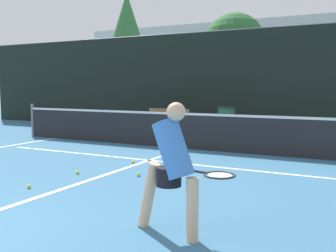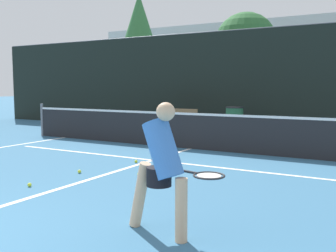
# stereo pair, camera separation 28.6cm
# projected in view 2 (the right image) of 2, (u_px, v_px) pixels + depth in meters

# --- Properties ---
(court_service_line) EXTENTS (8.25, 0.10, 0.01)m
(court_service_line) POSITION_uv_depth(u_px,v_px,m) (153.00, 160.00, 8.73)
(court_service_line) COLOR white
(court_service_line) RESTS_ON ground
(court_center_mark) EXTENTS (0.10, 7.29, 0.01)m
(court_center_mark) POSITION_uv_depth(u_px,v_px,m) (101.00, 176.00, 7.20)
(court_center_mark) COLOR white
(court_center_mark) RESTS_ON ground
(net) EXTENTS (11.09, 0.09, 1.07)m
(net) POSITION_uv_depth(u_px,v_px,m) (190.00, 129.00, 10.30)
(net) COLOR slate
(net) RESTS_ON ground
(fence_back) EXTENTS (24.00, 0.06, 3.62)m
(fence_back) POSITION_uv_depth(u_px,v_px,m) (244.00, 82.00, 13.74)
(fence_back) COLOR black
(fence_back) RESTS_ON ground
(player_practicing) EXTENTS (1.21, 0.50, 1.48)m
(player_practicing) POSITION_uv_depth(u_px,v_px,m) (163.00, 164.00, 4.26)
(player_practicing) COLOR #DBAD84
(player_practicing) RESTS_ON ground
(tennis_ball_scattered_0) EXTENTS (0.07, 0.07, 0.07)m
(tennis_ball_scattered_0) POSITION_uv_depth(u_px,v_px,m) (136.00, 161.00, 8.43)
(tennis_ball_scattered_0) COLOR #D1E033
(tennis_ball_scattered_0) RESTS_ON ground
(tennis_ball_scattered_1) EXTENTS (0.07, 0.07, 0.07)m
(tennis_ball_scattered_1) POSITION_uv_depth(u_px,v_px,m) (139.00, 174.00, 7.21)
(tennis_ball_scattered_1) COLOR #D1E033
(tennis_ball_scattered_1) RESTS_ON ground
(tennis_ball_scattered_3) EXTENTS (0.07, 0.07, 0.07)m
(tennis_ball_scattered_3) POSITION_uv_depth(u_px,v_px,m) (30.00, 185.00, 6.43)
(tennis_ball_scattered_3) COLOR #D1E033
(tennis_ball_scattered_3) RESTS_ON ground
(tennis_ball_scattered_4) EXTENTS (0.07, 0.07, 0.07)m
(tennis_ball_scattered_4) POSITION_uv_depth(u_px,v_px,m) (79.00, 171.00, 7.43)
(tennis_ball_scattered_4) COLOR #D1E033
(tennis_ball_scattered_4) RESTS_ON ground
(courtside_bench) EXTENTS (1.56, 0.44, 0.86)m
(courtside_bench) POSITION_uv_depth(u_px,v_px,m) (176.00, 120.00, 13.73)
(courtside_bench) COLOR olive
(courtside_bench) RESTS_ON ground
(trash_bin) EXTENTS (0.58, 0.58, 0.99)m
(trash_bin) POSITION_uv_depth(u_px,v_px,m) (234.00, 122.00, 12.63)
(trash_bin) COLOR #28603D
(trash_bin) RESTS_ON ground
(parked_car) EXTENTS (1.70, 4.66, 1.33)m
(parked_car) POSITION_uv_depth(u_px,v_px,m) (176.00, 109.00, 18.90)
(parked_car) COLOR silver
(parked_car) RESTS_ON ground
(tree_west) EXTENTS (2.87, 2.87, 5.05)m
(tree_west) POSITION_uv_depth(u_px,v_px,m) (246.00, 44.00, 18.22)
(tree_west) COLOR brown
(tree_west) RESTS_ON ground
(tree_mid) EXTENTS (2.70, 2.70, 7.20)m
(tree_mid) POSITION_uv_depth(u_px,v_px,m) (139.00, 29.00, 23.56)
(tree_mid) COLOR brown
(tree_mid) RESTS_ON ground
(building_far) EXTENTS (36.00, 2.40, 6.51)m
(building_far) POSITION_uv_depth(u_px,v_px,m) (321.00, 63.00, 27.74)
(building_far) COLOR beige
(building_far) RESTS_ON ground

